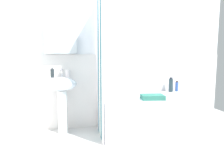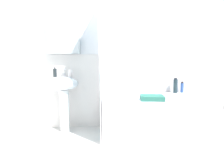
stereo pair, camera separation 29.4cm
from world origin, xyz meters
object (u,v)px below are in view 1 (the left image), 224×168
object	(u,v)px
bathtub	(148,114)
body_wash_bottle	(177,86)
sink	(62,93)
towel_folded	(152,97)
soap_dispenser	(52,73)
lotion_bottle	(171,85)
toothbrush_cup	(68,73)

from	to	relation	value
bathtub	body_wash_bottle	distance (m)	0.79
sink	towel_folded	bearing A→B (deg)	-19.40
soap_dispenser	lotion_bottle	distance (m)	1.93
bathtub	lotion_bottle	world-z (taller)	lotion_bottle
soap_dispenser	body_wash_bottle	size ratio (longest dim) A/B	0.84
body_wash_bottle	bathtub	bearing A→B (deg)	-152.74
lotion_bottle	towel_folded	world-z (taller)	lotion_bottle
toothbrush_cup	body_wash_bottle	xyz separation A→B (m)	(1.82, 0.07, -0.25)
bathtub	sink	bearing A→B (deg)	171.71
lotion_bottle	towel_folded	xyz separation A→B (m)	(-0.53, -0.55, -0.08)
sink	body_wash_bottle	distance (m)	1.91
towel_folded	lotion_bottle	bearing A→B (deg)	45.86
towel_folded	soap_dispenser	bearing A→B (deg)	162.29
toothbrush_cup	lotion_bottle	bearing A→B (deg)	1.34
sink	towel_folded	world-z (taller)	sink
soap_dispenser	lotion_bottle	world-z (taller)	soap_dispenser
sink	soap_dispenser	distance (m)	0.32
towel_folded	sink	bearing A→B (deg)	160.60
sink	body_wash_bottle	bearing A→B (deg)	3.95
soap_dispenser	bathtub	world-z (taller)	soap_dispenser
bathtub	towel_folded	world-z (taller)	towel_folded
soap_dispenser	bathtub	distance (m)	1.56
towel_folded	body_wash_bottle	bearing A→B (deg)	41.23
soap_dispenser	lotion_bottle	bearing A→B (deg)	3.13
soap_dispenser	bathtub	bearing A→B (deg)	-7.53
sink	toothbrush_cup	distance (m)	0.30
body_wash_bottle	towel_folded	bearing A→B (deg)	-138.77
soap_dispenser	towel_folded	xyz separation A→B (m)	(1.38, -0.44, -0.32)
body_wash_bottle	towel_folded	distance (m)	0.87
lotion_bottle	towel_folded	distance (m)	0.77
sink	towel_folded	distance (m)	1.33
soap_dispenser	bathtub	size ratio (longest dim) A/B	0.10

